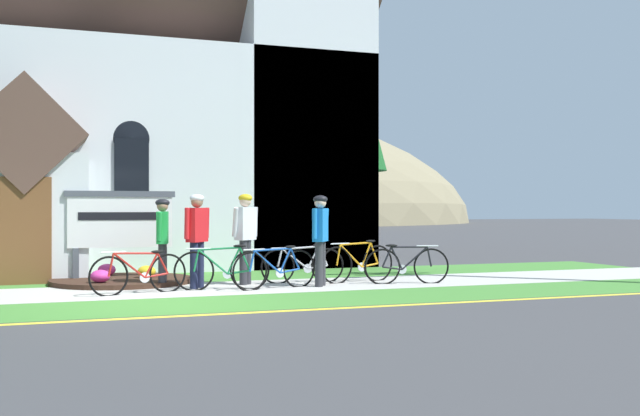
# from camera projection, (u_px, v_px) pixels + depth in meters

# --- Properties ---
(ground) EXTENTS (140.00, 140.00, 0.00)m
(ground) POSITION_uv_depth(u_px,v_px,m) (129.00, 280.00, 15.45)
(ground) COLOR #3D3D3F
(sidewalk_slab) EXTENTS (32.00, 2.35, 0.01)m
(sidewalk_slab) POSITION_uv_depth(u_px,v_px,m) (152.00, 291.00, 13.42)
(sidewalk_slab) COLOR #B7B5AD
(sidewalk_slab) RESTS_ON ground
(grass_verge) EXTENTS (32.00, 1.99, 0.01)m
(grass_verge) POSITION_uv_depth(u_px,v_px,m) (170.00, 306.00, 11.38)
(grass_verge) COLOR #427F33
(grass_verge) RESTS_ON ground
(church_lawn) EXTENTS (24.00, 2.40, 0.01)m
(church_lawn) POSITION_uv_depth(u_px,v_px,m) (137.00, 279.00, 15.65)
(church_lawn) COLOR #427F33
(church_lawn) RESTS_ON ground
(curb_paint_stripe) EXTENTS (28.00, 0.16, 0.01)m
(curb_paint_stripe) POSITION_uv_depth(u_px,v_px,m) (183.00, 316.00, 10.31)
(curb_paint_stripe) COLOR yellow
(curb_paint_stripe) RESTS_ON ground
(church_building) EXTENTS (12.67, 11.65, 14.25)m
(church_building) POSITION_uv_depth(u_px,v_px,m) (131.00, 78.00, 21.18)
(church_building) COLOR silver
(church_building) RESTS_ON ground
(church_sign) EXTENTS (2.17, 0.17, 1.84)m
(church_sign) POSITION_uv_depth(u_px,v_px,m) (121.00, 222.00, 15.11)
(church_sign) COLOR #474C56
(church_sign) RESTS_ON ground
(flower_bed) EXTENTS (2.77, 2.77, 0.34)m
(flower_bed) POSITION_uv_depth(u_px,v_px,m) (122.00, 280.00, 14.79)
(flower_bed) COLOR #382319
(flower_bed) RESTS_ON ground
(bicycle_white) EXTENTS (1.74, 0.09, 0.79)m
(bicycle_white) POSITION_uv_depth(u_px,v_px,m) (303.00, 265.00, 14.90)
(bicycle_white) COLOR black
(bicycle_white) RESTS_ON ground
(bicycle_yellow) EXTENTS (1.72, 0.30, 0.84)m
(bicycle_yellow) POSITION_uv_depth(u_px,v_px,m) (222.00, 269.00, 13.57)
(bicycle_yellow) COLOR black
(bicycle_yellow) RESTS_ON ground
(bicycle_green) EXTENTS (1.74, 0.53, 0.81)m
(bicycle_green) POSITION_uv_depth(u_px,v_px,m) (275.00, 269.00, 13.76)
(bicycle_green) COLOR black
(bicycle_green) RESTS_ON ground
(bicycle_red) EXTENTS (1.72, 0.53, 0.77)m
(bicycle_red) POSITION_uv_depth(u_px,v_px,m) (139.00, 273.00, 12.94)
(bicycle_red) COLOR black
(bicycle_red) RESTS_ON ground
(bicycle_orange) EXTENTS (1.73, 0.44, 0.86)m
(bicycle_orange) POSITION_uv_depth(u_px,v_px,m) (358.00, 263.00, 15.00)
(bicycle_orange) COLOR black
(bicycle_orange) RESTS_ON ground
(bicycle_black) EXTENTS (1.67, 0.39, 0.80)m
(bicycle_black) POSITION_uv_depth(u_px,v_px,m) (407.00, 265.00, 14.64)
(bicycle_black) COLOR black
(bicycle_black) RESTS_ON ground
(cyclist_in_blue_jersey) EXTENTS (0.31, 0.70, 1.67)m
(cyclist_in_blue_jersey) POSITION_uv_depth(u_px,v_px,m) (162.00, 236.00, 14.01)
(cyclist_in_blue_jersey) COLOR #2D2D33
(cyclist_in_blue_jersey) RESTS_ON ground
(cyclist_in_orange_jersey) EXTENTS (0.57, 0.54, 1.76)m
(cyclist_in_orange_jersey) POSITION_uv_depth(u_px,v_px,m) (245.00, 231.00, 14.47)
(cyclist_in_orange_jersey) COLOR #2D2D33
(cyclist_in_orange_jersey) RESTS_ON ground
(cyclist_in_white_jersey) EXTENTS (0.53, 0.55, 1.75)m
(cyclist_in_white_jersey) POSITION_uv_depth(u_px,v_px,m) (197.00, 233.00, 13.80)
(cyclist_in_white_jersey) COLOR #191E38
(cyclist_in_white_jersey) RESTS_ON ground
(cyclist_in_green_jersey) EXTENTS (0.48, 0.58, 1.73)m
(cyclist_in_green_jersey) POSITION_uv_depth(u_px,v_px,m) (320.00, 233.00, 14.17)
(cyclist_in_green_jersey) COLOR #2D2D33
(cyclist_in_green_jersey) RESTS_ON ground
(roadside_conifer) EXTENTS (3.22, 3.22, 8.79)m
(roadside_conifer) POSITION_uv_depth(u_px,v_px,m) (332.00, 67.00, 22.13)
(roadside_conifer) COLOR #3D2D1E
(roadside_conifer) RESTS_ON ground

